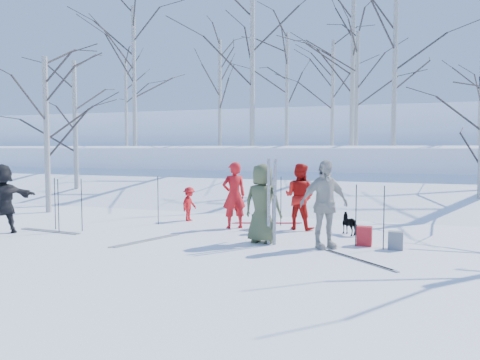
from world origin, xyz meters
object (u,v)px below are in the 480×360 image
at_px(skier_redor_behind, 300,197).
at_px(dog, 351,224).
at_px(skier_olive_center, 262,203).
at_px(backpack_red, 364,236).
at_px(backpack_grey, 396,241).
at_px(skier_grey_west, 3,199).
at_px(skier_red_seated, 189,204).
at_px(skier_cream_east, 324,204).
at_px(skier_red_north, 234,195).
at_px(backpack_dark, 259,222).

xyz_separation_m(skier_redor_behind, dog, (1.35, -0.31, -0.59)).
relative_size(skier_olive_center, dog, 2.77).
bearing_deg(backpack_red, backpack_grey, -15.00).
bearing_deg(dog, skier_grey_west, -26.58).
xyz_separation_m(skier_red_seated, skier_cream_east, (4.32, -2.34, 0.44)).
xyz_separation_m(skier_olive_center, backpack_grey, (2.83, 0.29, -0.69)).
distance_m(skier_red_seated, skier_grey_west, 4.84).
distance_m(skier_olive_center, dog, 2.50).
bearing_deg(skier_red_seated, skier_redor_behind, -89.70).
relative_size(skier_red_north, backpack_grey, 4.59).
bearing_deg(skier_red_seated, backpack_grey, -103.91).
bearing_deg(skier_red_north, skier_grey_west, -9.27).
bearing_deg(skier_red_seated, dog, -92.09).
distance_m(skier_redor_behind, backpack_red, 2.44).
height_order(skier_grey_west, dog, skier_grey_west).
height_order(skier_redor_behind, backpack_dark, skier_redor_behind).
relative_size(dog, backpack_dark, 1.60).
height_order(skier_cream_east, backpack_dark, skier_cream_east).
height_order(backpack_red, backpack_dark, backpack_red).
bearing_deg(skier_red_seated, skier_grey_west, 139.45).
bearing_deg(skier_grey_west, skier_redor_behind, 147.67).
height_order(skier_olive_center, skier_redor_behind, skier_olive_center).
bearing_deg(skier_olive_center, skier_red_north, -45.43).
bearing_deg(skier_grey_west, skier_red_seated, 167.44).
bearing_deg(skier_olive_center, skier_cream_east, -177.65).
relative_size(skier_red_seated, backpack_dark, 2.47).
distance_m(skier_redor_behind, dog, 1.51).
xyz_separation_m(dog, backpack_red, (0.43, -1.22, -0.06)).
distance_m(skier_olive_center, skier_red_seated, 3.72).
bearing_deg(skier_cream_east, skier_olive_center, 139.26).
bearing_deg(skier_cream_east, backpack_grey, -23.28).
relative_size(skier_olive_center, backpack_dark, 4.42).
bearing_deg(skier_redor_behind, skier_red_north, 26.29).
bearing_deg(skier_red_north, skier_olive_center, 91.95).
bearing_deg(backpack_dark, dog, 1.65).
height_order(skier_red_seated, backpack_grey, skier_red_seated).
bearing_deg(backpack_grey, backpack_red, 165.00).
distance_m(skier_olive_center, backpack_dark, 1.85).
relative_size(dog, backpack_red, 1.52).
bearing_deg(dog, backpack_dark, -43.94).
relative_size(skier_olive_center, skier_red_seated, 1.79).
relative_size(skier_red_north, backpack_dark, 4.36).
bearing_deg(backpack_grey, backpack_dark, 158.78).
height_order(skier_red_seated, skier_cream_east, skier_cream_east).
xyz_separation_m(skier_olive_center, skier_cream_east, (1.39, -0.08, 0.05)).
bearing_deg(skier_redor_behind, skier_grey_west, 36.92).
distance_m(skier_red_north, skier_cream_east, 3.13).
relative_size(skier_redor_behind, backpack_dark, 4.29).
bearing_deg(backpack_dark, skier_olive_center, -70.09).
bearing_deg(backpack_dark, skier_red_seated, 164.49).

